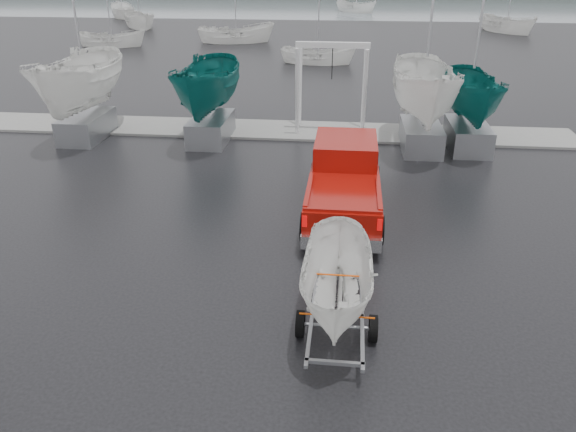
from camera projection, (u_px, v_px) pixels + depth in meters
The scene contains 16 objects.
ground_plane at pixel (175, 269), 15.11m from camera, with size 120.00×120.00×0.00m, color black.
dock at pixel (252, 129), 26.78m from camera, with size 30.00×3.00×0.12m, color gray.
pickup_truck at pixel (344, 176), 18.25m from camera, with size 2.45×6.52×2.16m.
trailer_hitched at pixel (341, 231), 11.54m from camera, with size 1.78×3.61×4.70m.
boat_hoist at pixel (332, 75), 25.31m from camera, with size 3.30×2.18×4.12m.
keelboat_0 at pixel (74, 40), 23.83m from camera, with size 2.71×3.20×10.89m.
keelboat_1 at pixel (206, 51), 23.64m from camera, with size 2.47×3.20×7.68m.
keelboat_2 at pixel (430, 49), 22.49m from camera, with size 2.64×3.20×10.82m.
keelboat_3 at pixel (477, 68), 22.91m from camera, with size 2.17×3.20×10.33m.
moored_boat_0 at pixel (113, 47), 50.02m from camera, with size 2.58×2.53×11.05m.
moored_boat_1 at pixel (237, 43), 52.25m from camera, with size 3.27×3.22×11.55m.
moored_boat_2 at pixel (318, 64), 42.50m from camera, with size 2.40×2.35×10.87m.
moored_boat_3 at pixel (505, 32), 58.78m from camera, with size 3.91×3.94×11.75m.
moored_boat_4 at pixel (123, 18), 71.67m from camera, with size 3.70×3.73×11.61m.
moored_boat_5 at pixel (356, 12), 77.98m from camera, with size 3.63×3.62×11.38m.
moored_boat_6 at pixel (141, 28), 62.30m from camera, with size 3.79×3.81×11.62m.
Camera 1 is at (4.37, -12.66, 7.78)m, focal length 35.00 mm.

